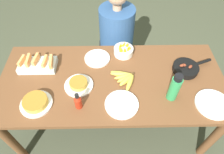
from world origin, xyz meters
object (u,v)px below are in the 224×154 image
Objects in this scene: banana_bunch at (125,77)px; empty_plate_far_left at (122,104)px; fruit_bowl_mango at (124,50)px; frittata_plate_side at (36,103)px; empty_plate_far_right at (213,104)px; frittata_plate_center at (79,84)px; empty_plate_near_front at (97,58)px; person_figure at (116,47)px; skillet at (186,68)px; melon_tray at (38,64)px; hot_sauce_bottle at (78,101)px; water_bottle at (175,88)px.

empty_plate_far_left is (-0.04, -0.24, -0.01)m from banana_bunch.
frittata_plate_side is at bearing -141.77° from fruit_bowl_mango.
empty_plate_far_right is (0.67, -0.01, -0.00)m from empty_plate_far_left.
frittata_plate_center is 1.02× the size of empty_plate_near_front.
empty_plate_near_front is (-0.23, 0.23, -0.01)m from banana_bunch.
skillet is at bearing -45.33° from person_figure.
hot_sauce_bottle is (0.38, -0.39, 0.03)m from melon_tray.
frittata_plate_side is at bearing 178.92° from empty_plate_far_right.
banana_bunch is at bearing 151.72° from water_bottle.
person_figure is at bearing 94.15° from banana_bunch.
empty_plate_near_front is 0.90× the size of empty_plate_far_left.
frittata_plate_side is 0.62m from empty_plate_far_left.
skillet reaches higher than banana_bunch.
hot_sauce_bottle reaches higher than melon_tray.
frittata_plate_center is 0.91× the size of empty_plate_far_left.
skillet is 1.51× the size of frittata_plate_center.
empty_plate_far_right is at bearing -29.40° from empty_plate_near_front.
empty_plate_near_front is at bearing 10.12° from melon_tray.
empty_plate_far_right is 1.52× the size of fruit_bowl_mango.
empty_plate_far_right is 1.77× the size of hot_sauce_bottle.
frittata_plate_side is 0.63m from empty_plate_near_front.
empty_plate_far_left is at bearing -29.33° from melon_tray.
frittata_plate_side is 1.57× the size of hot_sauce_bottle.
empty_plate_far_right is at bearing -0.20° from hot_sauce_bottle.
hot_sauce_bottle reaches higher than frittata_plate_side.
fruit_bowl_mango is at bearing -82.08° from person_figure.
banana_bunch is at bearing 158.04° from empty_plate_far_right.
empty_plate_far_right is 0.98m from hot_sauce_bottle.
skillet is (1.24, -0.06, -0.01)m from melon_tray.
hot_sauce_bottle reaches higher than empty_plate_far_left.
melon_tray is 1.23× the size of empty_plate_far_left.
fruit_bowl_mango is (0.73, 0.15, 0.01)m from melon_tray.
banana_bunch is 1.29× the size of fruit_bowl_mango.
skillet is at bearing 21.23° from hot_sauce_bottle.
skillet is at bearing 56.47° from water_bottle.
skillet is 0.33m from water_bottle.
melon_tray reaches higher than frittata_plate_center.
hot_sauce_bottle is at bearing -179.35° from skillet.
empty_plate_far_left is at bearing 1.20° from hot_sauce_bottle.
frittata_plate_side is at bearing -160.94° from banana_bunch.
empty_plate_far_right is at bearing -41.19° from fruit_bowl_mango.
empty_plate_far_left is 0.31m from hot_sauce_bottle.
frittata_plate_side is (0.07, -0.37, -0.01)m from melon_tray.
skillet is 0.36m from empty_plate_far_right.
frittata_plate_side is at bearing -125.07° from person_figure.
person_figure is (-0.67, 0.90, -0.25)m from empty_plate_far_right.
person_figure is (0.30, 0.90, -0.30)m from hot_sauce_bottle.
melon_tray is at bearing -143.45° from person_figure.
empty_plate_far_right is 0.83m from fruit_bowl_mango.
hot_sauce_bottle is at bearing -174.20° from water_bottle.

